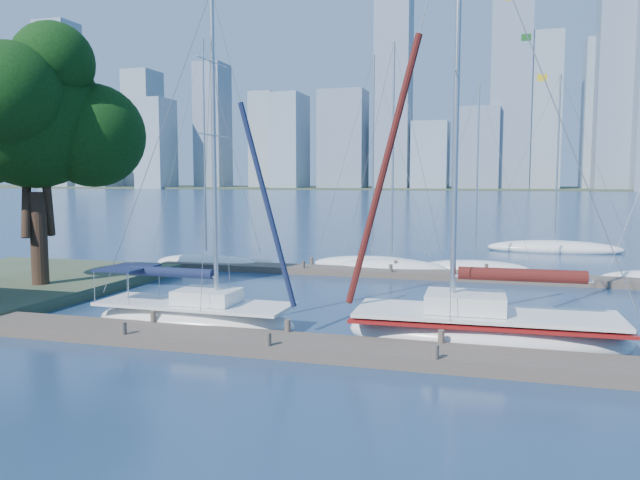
# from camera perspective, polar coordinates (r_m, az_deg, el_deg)

# --- Properties ---
(ground) EXTENTS (700.00, 700.00, 0.00)m
(ground) POSITION_cam_1_polar(r_m,az_deg,el_deg) (20.09, -3.83, -10.07)
(ground) COLOR navy
(ground) RESTS_ON ground
(near_dock) EXTENTS (26.00, 2.00, 0.40)m
(near_dock) POSITION_cam_1_polar(r_m,az_deg,el_deg) (20.04, -3.83, -9.52)
(near_dock) COLOR #50453A
(near_dock) RESTS_ON ground
(far_dock) EXTENTS (30.00, 1.80, 0.36)m
(far_dock) POSITION_cam_1_polar(r_m,az_deg,el_deg) (34.88, 8.33, -3.08)
(far_dock) COLOR #50453A
(far_dock) RESTS_ON ground
(far_shore) EXTENTS (800.00, 100.00, 1.50)m
(far_shore) POSITION_cam_1_polar(r_m,az_deg,el_deg) (338.28, 15.05, 4.54)
(far_shore) COLOR #38472D
(far_shore) RESTS_ON ground
(tree) EXTENTS (9.08, 8.30, 12.31)m
(tree) POSITION_cam_1_polar(r_m,az_deg,el_deg) (31.81, -24.69, 10.38)
(tree) COLOR black
(tree) RESTS_ON ground
(sailboat_navy) EXTENTS (7.80, 2.69, 12.44)m
(sailboat_navy) POSITION_cam_1_polar(r_m,az_deg,el_deg) (23.33, -11.44, -5.40)
(sailboat_navy) COLOR white
(sailboat_navy) RESTS_ON ground
(sailboat_maroon) EXTENTS (9.20, 3.26, 15.58)m
(sailboat_maroon) POSITION_cam_1_polar(r_m,az_deg,el_deg) (21.21, 14.82, -6.11)
(sailboat_maroon) COLOR white
(sailboat_maroon) RESTS_ON ground
(bg_boat_0) EXTENTS (7.06, 3.45, 14.14)m
(bg_boat_0) POSITION_cam_1_polar(r_m,az_deg,el_deg) (39.32, -10.32, -1.98)
(bg_boat_0) COLOR white
(bg_boat_0) RESTS_ON ground
(bg_boat_1) EXTENTS (7.61, 3.66, 13.02)m
(bg_boat_1) POSITION_cam_1_polar(r_m,az_deg,el_deg) (37.97, 4.79, -2.20)
(bg_boat_1) COLOR white
(bg_boat_1) RESTS_ON ground
(bg_boat_2) EXTENTS (6.96, 4.77, 13.46)m
(bg_boat_2) POSITION_cam_1_polar(r_m,az_deg,el_deg) (36.54, 6.57, -2.50)
(bg_boat_2) COLOR white
(bg_boat_2) RESTS_ON ground
(bg_boat_3) EXTENTS (6.52, 3.28, 11.17)m
(bg_boat_3) POSITION_cam_1_polar(r_m,az_deg,el_deg) (37.84, 13.98, -2.43)
(bg_boat_3) COLOR white
(bg_boat_3) RESTS_ON ground
(bg_boat_7) EXTENTS (9.84, 3.02, 13.35)m
(bg_boat_7) POSITION_cam_1_polar(r_m,az_deg,el_deg) (49.49, 20.63, -0.70)
(bg_boat_7) COLOR white
(bg_boat_7) RESTS_ON ground
(skyline) EXTENTS (503.09, 51.31, 117.17)m
(skyline) POSITION_cam_1_polar(r_m,az_deg,el_deg) (310.21, 18.32, 11.06)
(skyline) COLOR slate
(skyline) RESTS_ON ground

